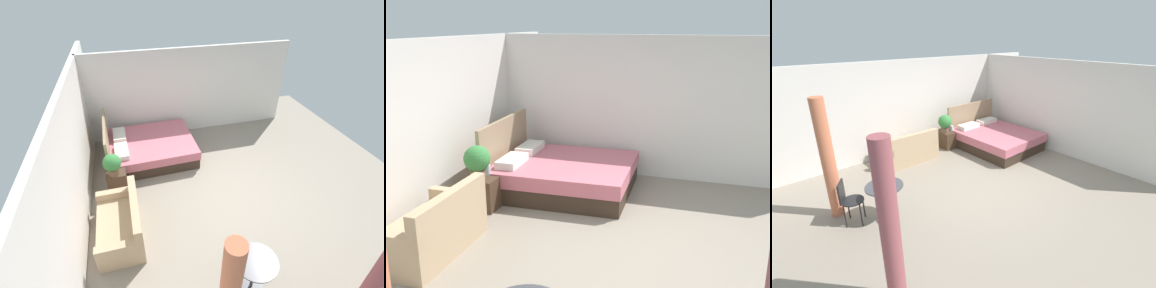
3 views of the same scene
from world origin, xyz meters
TOP-DOWN VIEW (x-y plane):
  - ground_plane at (0.00, 0.00)m, footprint 9.02×8.96m
  - wall_back at (0.00, 2.98)m, footprint 9.02×0.12m
  - wall_right at (3.01, 0.00)m, footprint 0.12×5.96m
  - bed at (1.84, 1.45)m, footprint 1.91×2.27m
  - couch at (-0.57, 2.26)m, footprint 1.45×0.81m
  - nightstand at (0.80, 2.31)m, footprint 0.45×0.44m
  - potted_plant at (0.70, 2.34)m, footprint 0.39×0.39m
  - vase at (0.92, 2.32)m, footprint 0.11×0.11m
  - balcony_table at (-2.12, 0.33)m, footprint 0.66×0.66m

SIDE VIEW (x-z plane):
  - ground_plane at x=0.00m, z-range -0.02..0.00m
  - nightstand at x=0.80m, z-range 0.00..0.49m
  - couch at x=-0.57m, z-range -0.13..0.68m
  - bed at x=1.84m, z-range -0.30..0.87m
  - balcony_table at x=-2.12m, z-range 0.14..0.82m
  - vase at x=0.92m, z-range 0.49..0.64m
  - potted_plant at x=0.70m, z-range 0.52..1.03m
  - wall_back at x=0.00m, z-range 0.00..2.52m
  - wall_right at x=3.01m, z-range 0.00..2.52m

